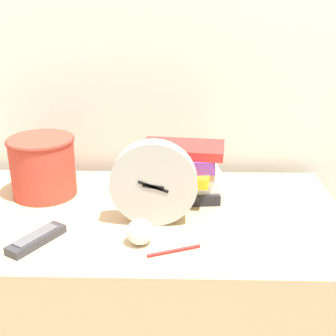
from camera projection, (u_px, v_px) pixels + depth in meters
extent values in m
cube|color=silver|center=(142.00, 8.00, 1.39)|extent=(6.00, 0.04, 2.40)
cube|color=tan|center=(138.00, 321.00, 1.36)|extent=(1.10, 0.58, 0.70)
cylinder|color=#B7B2A8|center=(154.00, 183.00, 1.15)|extent=(0.22, 0.04, 0.22)
cylinder|color=white|center=(153.00, 185.00, 1.13)|extent=(0.19, 0.01, 0.19)
cube|color=black|center=(153.00, 187.00, 1.13)|extent=(0.05, 0.01, 0.02)
cube|color=black|center=(153.00, 187.00, 1.13)|extent=(0.08, 0.01, 0.03)
cylinder|color=black|center=(153.00, 187.00, 1.13)|extent=(0.01, 0.01, 0.01)
cube|color=#232328|center=(181.00, 191.00, 1.33)|extent=(0.22, 0.17, 0.03)
cube|color=white|center=(184.00, 179.00, 1.32)|extent=(0.23, 0.16, 0.04)
cube|color=yellow|center=(179.00, 171.00, 1.29)|extent=(0.20, 0.19, 0.03)
cube|color=#7A3899|center=(178.00, 161.00, 1.27)|extent=(0.19, 0.15, 0.04)
cube|color=red|center=(183.00, 149.00, 1.27)|extent=(0.23, 0.15, 0.02)
cylinder|color=#C63D2D|center=(43.00, 167.00, 1.31)|extent=(0.18, 0.18, 0.17)
torus|color=#9F3024|center=(40.00, 140.00, 1.28)|extent=(0.19, 0.19, 0.01)
cube|color=#333338|center=(37.00, 240.00, 1.08)|extent=(0.12, 0.15, 0.02)
cube|color=#59595E|center=(36.00, 235.00, 1.08)|extent=(0.08, 0.11, 0.00)
sphere|color=white|center=(140.00, 232.00, 1.08)|extent=(0.06, 0.06, 0.06)
cylinder|color=#B21E1E|center=(174.00, 251.00, 1.05)|extent=(0.12, 0.05, 0.01)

